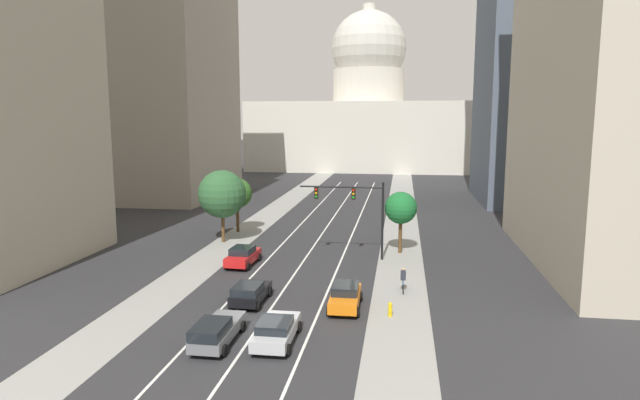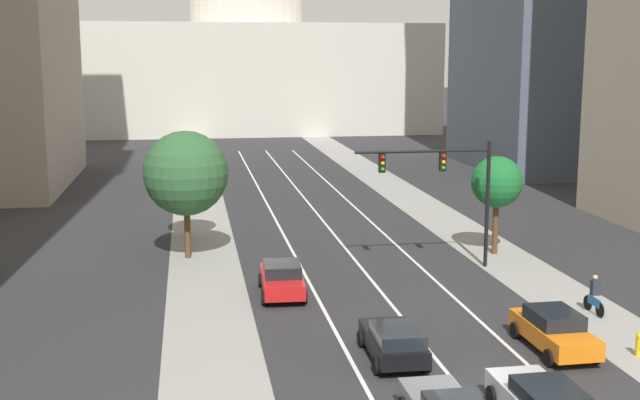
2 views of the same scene
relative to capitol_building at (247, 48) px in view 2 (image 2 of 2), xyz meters
name	(u,v)px [view 2 (image 2 of 2)]	position (x,y,z in m)	size (l,w,h in m)	color
ground_plane	(301,194)	(0.00, -57.71, -11.74)	(400.00, 400.00, 0.00)	#2B2B2D
sidewalk_left	(200,208)	(-8.05, -62.71, -11.74)	(3.73, 130.00, 0.01)	gray
sidewalk_right	(416,202)	(8.05, -62.71, -11.74)	(3.73, 130.00, 0.01)	gray
lane_stripe_left	(284,236)	(-3.09, -72.71, -11.73)	(0.16, 90.00, 0.01)	white
lane_stripe_center	(334,234)	(0.00, -72.71, -11.73)	(0.16, 90.00, 0.01)	white
lane_stripe_right	(383,232)	(3.09, -72.71, -11.73)	(0.16, 90.00, 0.01)	white
capitol_building	(247,48)	(0.00, 0.00, 0.00)	(51.66, 25.90, 36.58)	beige
car_orange	(554,330)	(4.63, -93.80, -10.94)	(2.02, 4.45, 1.55)	orange
car_red	(282,278)	(-4.64, -85.08, -10.94)	(2.17, 4.42, 1.55)	red
car_black	(394,341)	(-1.55, -93.90, -10.99)	(2.06, 4.13, 1.41)	black
traffic_signal_mast	(447,178)	(4.28, -81.61, -7.00)	(7.12, 0.39, 6.60)	black
fire_hydrant	(639,344)	(7.48, -94.89, -11.28)	(0.26, 0.35, 0.91)	yellow
cyclist	(595,295)	(8.25, -89.97, -10.89)	(0.37, 1.70, 1.72)	black
street_tree_near_left	(186,172)	(-8.90, -72.55, -7.67)	(3.11, 3.11, 5.65)	#51381E
street_tree_far_right	(497,182)	(7.97, -79.03, -7.72)	(2.84, 2.84, 5.48)	#51381E
street_tree_mid_left	(186,173)	(-8.91, -77.26, -7.08)	(4.57, 4.57, 6.96)	#51381E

